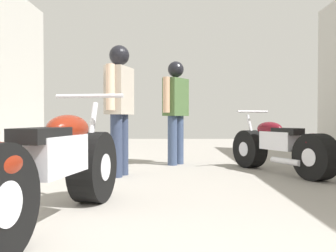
# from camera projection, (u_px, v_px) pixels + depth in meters

# --- Properties ---
(ground_plane) EXTENTS (17.92, 17.92, 0.00)m
(ground_plane) POSITION_uv_depth(u_px,v_px,m) (188.00, 185.00, 4.04)
(ground_plane) COLOR gray
(motorcycle_maroon_cruiser) EXTENTS (0.68, 2.02, 0.94)m
(motorcycle_maroon_cruiser) POSITION_uv_depth(u_px,v_px,m) (52.00, 170.00, 2.48)
(motorcycle_maroon_cruiser) COLOR black
(motorcycle_maroon_cruiser) RESTS_ON ground_plane
(motorcycle_black_naked) EXTENTS (0.98, 1.73, 0.85)m
(motorcycle_black_naked) POSITION_uv_depth(u_px,v_px,m) (280.00, 148.00, 4.86)
(motorcycle_black_naked) COLOR black
(motorcycle_black_naked) RESTS_ON ground_plane
(mechanic_in_blue) EXTENTS (0.34, 0.65, 1.66)m
(mechanic_in_blue) POSITION_uv_depth(u_px,v_px,m) (119.00, 98.00, 4.64)
(mechanic_in_blue) COLOR #2D3851
(mechanic_in_blue) RESTS_ON ground_plane
(mechanic_with_helmet) EXTENTS (0.44, 0.59, 1.63)m
(mechanic_with_helmet) POSITION_uv_depth(u_px,v_px,m) (176.00, 103.00, 5.79)
(mechanic_with_helmet) COLOR #384766
(mechanic_with_helmet) RESTS_ON ground_plane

